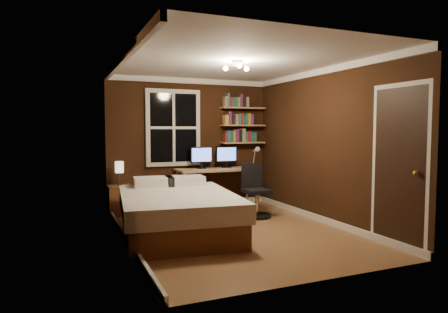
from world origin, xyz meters
name	(u,v)px	position (x,y,z in m)	size (l,w,h in m)	color
floor	(234,232)	(0.00, 0.00, 0.00)	(4.20, 4.20, 0.00)	brown
wall_back	(190,143)	(0.00, 2.10, 1.25)	(3.20, 0.04, 2.50)	black
wall_left	(123,150)	(-1.60, 0.00, 1.25)	(0.04, 4.20, 2.50)	black
wall_right	(324,146)	(1.60, 0.00, 1.25)	(0.04, 4.20, 2.50)	black
ceiling	(234,62)	(0.00, 0.00, 2.50)	(3.20, 4.20, 0.02)	white
window	(173,128)	(-0.35, 2.06, 1.55)	(1.06, 0.06, 1.46)	silver
door	(398,169)	(1.59, -1.55, 1.02)	(0.03, 0.82, 2.05)	black
door_knob	(416,173)	(1.55, -1.85, 1.00)	(0.06, 0.06, 0.06)	gold
ceiling_fixture	(237,68)	(0.00, -0.10, 2.40)	(0.44, 0.44, 0.18)	beige
bookshelf_lower	(243,143)	(1.08, 1.98, 1.25)	(0.92, 0.22, 0.03)	#A2754E
books_row_lower	(243,136)	(1.08, 1.98, 1.38)	(0.66, 0.16, 0.23)	maroon
bookshelf_middle	(243,125)	(1.08, 1.98, 1.60)	(0.92, 0.22, 0.03)	#A2754E
books_row_middle	(243,119)	(1.08, 1.98, 1.73)	(0.60, 0.16, 0.23)	#1A5876
bookshelf_upper	(243,108)	(1.08, 1.98, 1.95)	(0.92, 0.22, 0.03)	#A2754E
books_row_upper	(243,102)	(1.08, 1.98, 2.08)	(0.54, 0.16, 0.23)	#2A633E
bed	(178,212)	(-0.81, 0.20, 0.32)	(1.83, 2.37, 0.75)	brown
nightstand	(120,200)	(-1.40, 1.85, 0.26)	(0.42, 0.42, 0.52)	brown
bedside_lamp	(119,174)	(-1.40, 1.85, 0.74)	(0.15, 0.15, 0.43)	white
radiator	(184,194)	(-0.18, 2.00, 0.27)	(0.36, 0.13, 0.54)	silver
desk	(218,172)	(0.46, 1.78, 0.71)	(1.61, 0.61, 0.77)	#A2754E
monitor_left	(201,158)	(0.14, 1.86, 0.98)	(0.44, 0.12, 0.42)	black
monitor_right	(226,157)	(0.66, 1.86, 0.98)	(0.44, 0.12, 0.42)	black
desk_lamp	(256,157)	(1.19, 1.62, 0.99)	(0.14, 0.32, 0.44)	silver
office_chair	(255,197)	(0.76, 0.78, 0.34)	(0.51, 0.51, 0.92)	black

